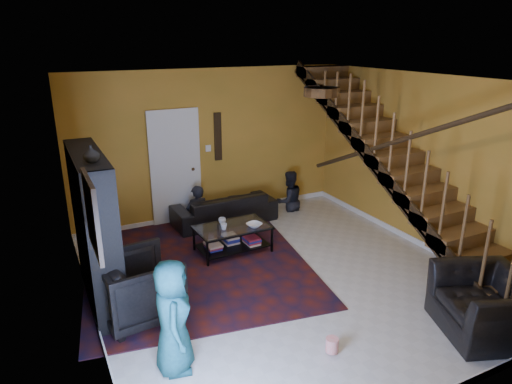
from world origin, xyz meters
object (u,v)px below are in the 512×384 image
at_px(sofa, 224,208).
at_px(armchair_left, 140,287).
at_px(bookshelf, 96,231).
at_px(armchair_right, 486,305).
at_px(coffee_table, 233,237).

relative_size(sofa, armchair_left, 2.06).
distance_m(bookshelf, sofa, 3.08).
distance_m(sofa, armchair_right, 4.70).
xyz_separation_m(armchair_right, coffee_table, (-1.80, 3.26, -0.10)).
distance_m(armchair_left, coffee_table, 2.11).
bearing_deg(armchair_left, sofa, -47.81).
bearing_deg(armchair_left, coffee_table, -62.56).
xyz_separation_m(bookshelf, sofa, (2.48, 1.70, -0.68)).
bearing_deg(sofa, coffee_table, 71.92).
xyz_separation_m(armchair_left, coffee_table, (1.75, 1.16, -0.17)).
xyz_separation_m(sofa, armchair_right, (1.43, -4.48, 0.08)).
distance_m(armchair_right, coffee_table, 3.72).
bearing_deg(armchair_right, coffee_table, -130.15).
distance_m(bookshelf, armchair_right, 4.83).
bearing_deg(coffee_table, armchair_right, -61.14).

